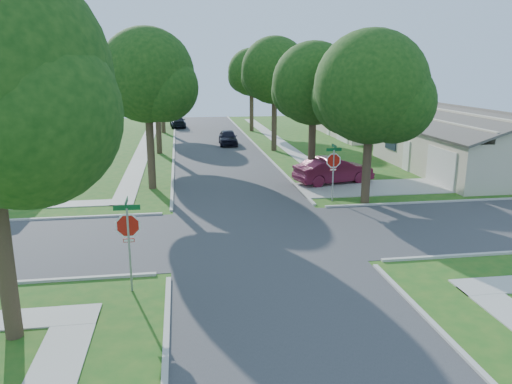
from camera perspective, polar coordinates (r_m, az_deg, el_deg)
The scene contains 20 objects.
ground at distance 20.91m, azimuth 0.12°, elevation -4.91°, with size 100.00×100.00×0.00m, color #1D5617.
road_ns at distance 20.91m, azimuth 0.12°, elevation -4.90°, with size 7.00×100.00×0.02m, color #333335.
sidewalk_ne at distance 46.93m, azimuth 2.61°, elevation 5.83°, with size 1.20×40.00×0.04m, color #9E9B91.
sidewalk_nw at distance 46.13m, azimuth -12.49°, elevation 5.36°, with size 1.20×40.00×0.04m, color #9E9B91.
driveway at distance 29.58m, azimuth 13.24°, elevation 0.48°, with size 8.80×3.60×0.05m, color #9E9B91.
stop_sign_sw at distance 15.67m, azimuth -14.40°, elevation -4.17°, with size 1.05×0.80×2.98m.
stop_sign_ne at distance 25.88m, azimuth 8.85°, elevation 3.31°, with size 1.05×0.80×2.98m.
tree_e_near at distance 29.60m, azimuth 6.68°, elevation 11.78°, with size 4.97×4.80×8.28m.
tree_e_mid at distance 41.28m, azimuth 2.22°, elevation 13.37°, with size 5.59×5.40×9.21m.
tree_e_far at distance 54.10m, azimuth -0.46°, elevation 13.29°, with size 5.17×5.00×8.72m.
tree_w_near at distance 28.58m, azimuth -12.23°, elevation 12.42°, with size 5.38×5.20×8.97m.
tree_w_mid at distance 40.56m, azimuth -11.30°, elevation 13.43°, with size 5.80×5.60×9.56m.
tree_w_far at distance 53.57m, azimuth -10.71°, elevation 12.53°, with size 4.76×4.60×8.04m.
tree_ne_corner at distance 25.56m, azimuth 13.11°, elevation 11.03°, with size 5.80×5.60×8.66m.
house_ne_near at distance 36.36m, azimuth 23.03°, elevation 4.64°, with size 8.42×13.60×4.23m.
house_ne_far at distance 52.39m, azimuth 12.74°, elevation 8.02°, with size 8.42×13.60×4.23m.
house_nw_far at distance 53.39m, azimuth -22.92°, elevation 7.37°, with size 8.42×13.60×4.23m.
car_driveway at distance 30.25m, azimuth 8.85°, elevation 2.48°, with size 1.67×4.78×1.58m, color #561126.
car_curb_east at distance 44.76m, azimuth -3.23°, elevation 6.25°, with size 1.58×3.92×1.33m, color black.
car_curb_west at distance 58.33m, azimuth -8.92°, elevation 7.89°, with size 1.69×4.16×1.21m, color black.
Camera 1 is at (-3.04, -19.52, 6.85)m, focal length 35.00 mm.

